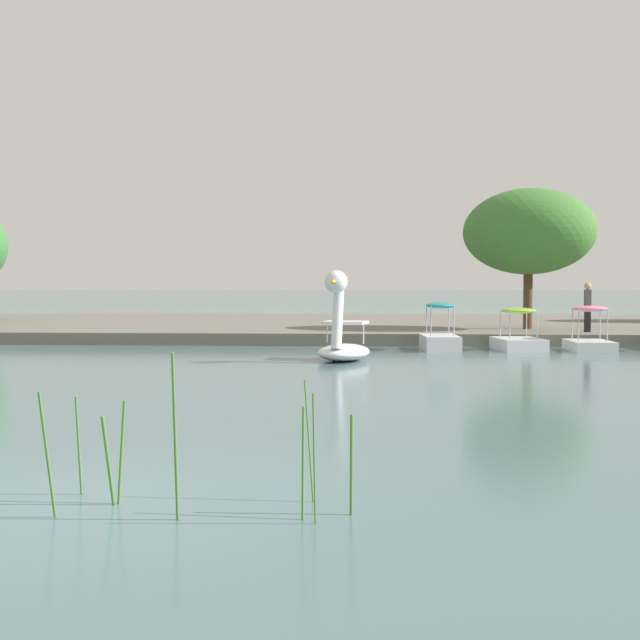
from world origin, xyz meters
TOP-DOWN VIEW (x-y plane):
  - ground_plane at (0.00, 0.00)m, footprint 666.19×666.19m
  - shore_bank_far at (0.00, 31.83)m, footprint 146.98×20.71m
  - swan_boat at (1.97, 15.77)m, footprint 1.86×2.79m
  - pedal_boat_teal at (5.05, 20.05)m, footprint 1.27×2.34m
  - pedal_boat_lime at (7.64, 20.19)m, footprint 1.63×2.44m
  - pedal_boat_pink at (9.89, 19.89)m, footprint 1.32×2.11m
  - tree_sapling_by_fence at (8.84, 25.27)m, footprint 7.05×7.04m
  - person_on_path at (10.63, 23.20)m, footprint 0.25×0.25m
  - reed_clump_foreground at (1.07, -0.39)m, footprint 2.86×1.09m

SIDE VIEW (x-z plane):
  - ground_plane at x=0.00m, z-range 0.00..0.00m
  - shore_bank_far at x=0.00m, z-range 0.00..0.44m
  - pedal_boat_pink at x=9.89m, z-range -0.32..1.17m
  - pedal_boat_lime at x=7.64m, z-range -0.27..1.14m
  - pedal_boat_teal at x=5.05m, z-range -0.32..1.26m
  - reed_clump_foreground at x=1.07m, z-range -0.21..1.35m
  - swan_boat at x=1.97m, z-range -0.65..1.92m
  - person_on_path at x=10.63m, z-range 0.55..2.35m
  - tree_sapling_by_fence at x=8.84m, z-range 1.49..6.97m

